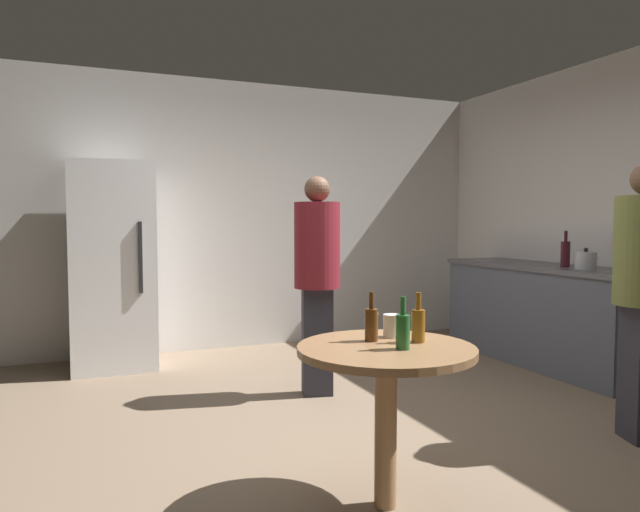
# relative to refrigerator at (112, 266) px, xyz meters

# --- Properties ---
(ground_plane) EXTENTS (5.20, 5.20, 0.10)m
(ground_plane) POSITION_rel_refrigerator_xyz_m (1.33, -2.20, -0.95)
(ground_plane) COLOR #7A6651
(wall_back) EXTENTS (5.32, 0.06, 2.70)m
(wall_back) POSITION_rel_refrigerator_xyz_m (1.33, 0.43, 0.45)
(wall_back) COLOR silver
(wall_back) RESTS_ON ground_plane
(refrigerator) EXTENTS (0.70, 0.68, 1.80)m
(refrigerator) POSITION_rel_refrigerator_xyz_m (0.00, 0.00, 0.00)
(refrigerator) COLOR white
(refrigerator) RESTS_ON ground_plane
(kitchen_counter) EXTENTS (0.64, 2.07, 0.90)m
(kitchen_counter) POSITION_rel_refrigerator_xyz_m (3.61, -1.34, -0.45)
(kitchen_counter) COLOR #4C515B
(kitchen_counter) RESTS_ON ground_plane
(kettle) EXTENTS (0.24, 0.17, 0.18)m
(kettle) POSITION_rel_refrigerator_xyz_m (3.57, -1.85, 0.07)
(kettle) COLOR #B2B2B7
(kettle) RESTS_ON kitchen_counter
(wine_bottle_on_counter) EXTENTS (0.08, 0.08, 0.31)m
(wine_bottle_on_counter) POSITION_rel_refrigerator_xyz_m (3.58, -1.61, 0.12)
(wine_bottle_on_counter) COLOR #3F141E
(wine_bottle_on_counter) RESTS_ON kitchen_counter
(foreground_table) EXTENTS (0.80, 0.80, 0.73)m
(foreground_table) POSITION_rel_refrigerator_xyz_m (1.01, -3.12, -0.27)
(foreground_table) COLOR olive
(foreground_table) RESTS_ON ground_plane
(beer_bottle_amber) EXTENTS (0.06, 0.06, 0.23)m
(beer_bottle_amber) POSITION_rel_refrigerator_xyz_m (1.18, -3.11, -0.08)
(beer_bottle_amber) COLOR #8C5919
(beer_bottle_amber) RESTS_ON foreground_table
(beer_bottle_brown) EXTENTS (0.06, 0.06, 0.23)m
(beer_bottle_brown) POSITION_rel_refrigerator_xyz_m (0.99, -3.00, -0.08)
(beer_bottle_brown) COLOR #593314
(beer_bottle_brown) RESTS_ON foreground_table
(beer_bottle_green) EXTENTS (0.06, 0.06, 0.23)m
(beer_bottle_green) POSITION_rel_refrigerator_xyz_m (1.04, -3.21, -0.08)
(beer_bottle_green) COLOR #26662D
(beer_bottle_green) RESTS_ON foreground_table
(plastic_cup_white) EXTENTS (0.08, 0.08, 0.11)m
(plastic_cup_white) POSITION_rel_refrigerator_xyz_m (1.13, -2.96, -0.11)
(plastic_cup_white) COLOR white
(plastic_cup_white) RESTS_ON foreground_table
(person_in_maroon_shirt) EXTENTS (0.42, 0.42, 1.62)m
(person_in_maroon_shirt) POSITION_rel_refrigerator_xyz_m (1.36, -1.43, 0.05)
(person_in_maroon_shirt) COLOR #2D2D38
(person_in_maroon_shirt) RESTS_ON ground_plane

